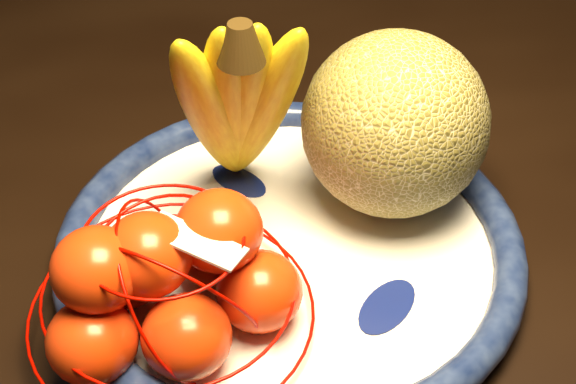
{
  "coord_description": "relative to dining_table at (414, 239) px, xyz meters",
  "views": [
    {
      "loc": [
        -0.16,
        -0.63,
        1.24
      ],
      "look_at": [
        -0.08,
        -0.1,
        0.77
      ],
      "focal_mm": 55.0,
      "sensor_mm": 36.0,
      "label": 1
    }
  ],
  "objects": [
    {
      "name": "dining_table",
      "position": [
        0.0,
        0.0,
        0.0
      ],
      "size": [
        1.43,
        0.9,
        0.7
      ],
      "rotation": [
        0.0,
        0.0,
        -0.04
      ],
      "color": "black",
      "rests_on": "ground"
    },
    {
      "name": "fruit_bowl",
      "position": [
        -0.14,
        -0.08,
        0.09
      ],
      "size": [
        0.39,
        0.39,
        0.03
      ],
      "rotation": [
        0.0,
        0.0,
        0.2
      ],
      "color": "white",
      "rests_on": "dining_table"
    },
    {
      "name": "cantaloupe",
      "position": [
        -0.04,
        -0.03,
        0.17
      ],
      "size": [
        0.16,
        0.16,
        0.16
      ],
      "primitive_type": "sphere",
      "color": "olive",
      "rests_on": "fruit_bowl"
    },
    {
      "name": "banana_bunch",
      "position": [
        -0.17,
        -0.01,
        0.2
      ],
      "size": [
        0.14,
        0.13,
        0.22
      ],
      "rotation": [
        0.0,
        0.0,
        0.03
      ],
      "color": "yellow",
      "rests_on": "fruit_bowl"
    },
    {
      "name": "mandarin_bag",
      "position": [
        -0.24,
        -0.15,
        0.14
      ],
      "size": [
        0.24,
        0.24,
        0.14
      ],
      "rotation": [
        0.0,
        0.0,
        0.09
      ],
      "color": "#F53918",
      "rests_on": "fruit_bowl"
    },
    {
      "name": "price_tag",
      "position": [
        -0.22,
        -0.16,
        0.18
      ],
      "size": [
        0.07,
        0.06,
        0.01
      ],
      "primitive_type": "cube",
      "rotation": [
        -0.14,
        0.1,
        -0.61
      ],
      "color": "white",
      "rests_on": "mandarin_bag"
    }
  ]
}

